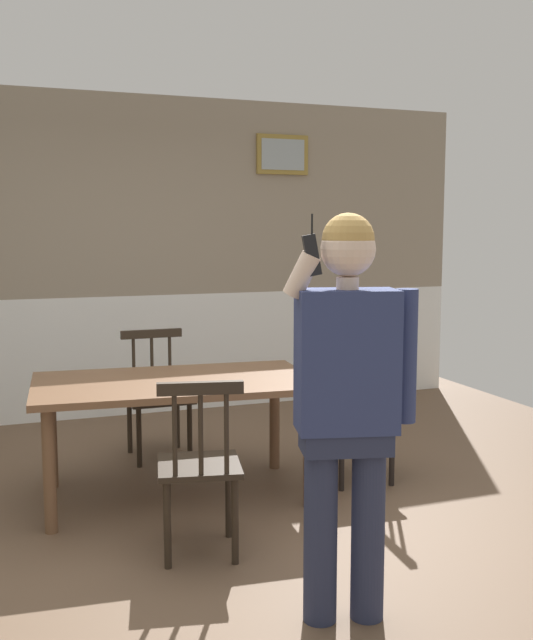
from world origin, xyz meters
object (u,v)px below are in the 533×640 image
person_figure (348,391)px  dining_table (175,393)px  chair_at_table_head (157,395)px  chair_near_window (199,466)px  chair_by_doorway (363,405)px

person_figure → dining_table: bearing=-64.7°
chair_at_table_head → person_figure: (0.25, -2.52, 0.53)m
dining_table → person_figure: bearing=-78.9°
chair_at_table_head → person_figure: size_ratio=0.53×
chair_near_window → chair_at_table_head: chair_near_window is taller
chair_near_window → chair_by_doorway: bearing=41.8°
dining_table → chair_by_doorway: (1.22, -0.11, -0.15)m
person_figure → chair_by_doorway: bearing=-105.6°
chair_by_doorway → chair_at_table_head: chair_by_doorway is taller
chair_by_doorway → person_figure: size_ratio=0.61×
chair_near_window → chair_by_doorway: chair_by_doorway is taller
dining_table → chair_near_window: (-0.08, -0.85, -0.18)m
dining_table → chair_by_doorway: 1.23m
chair_near_window → person_figure: (0.41, -0.81, 0.51)m
chair_by_doorway → chair_at_table_head: size_ratio=1.15×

